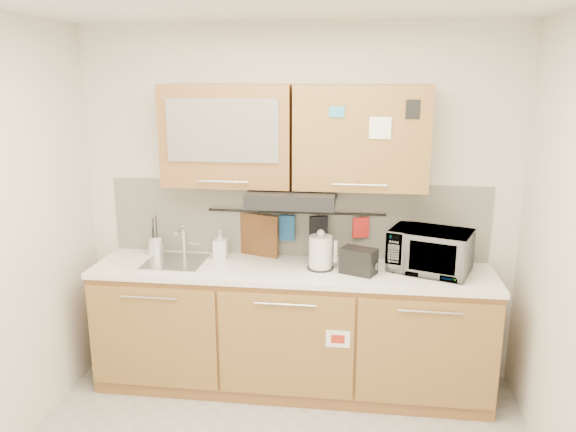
# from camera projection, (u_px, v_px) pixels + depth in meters

# --- Properties ---
(wall_back) EXTENTS (3.20, 0.00, 3.20)m
(wall_back) POSITION_uv_depth(u_px,v_px,m) (296.00, 206.00, 4.16)
(wall_back) COLOR silver
(wall_back) RESTS_ON ground
(base_cabinet) EXTENTS (2.80, 0.64, 0.88)m
(base_cabinet) POSITION_uv_depth(u_px,v_px,m) (291.00, 335.00, 4.08)
(base_cabinet) COLOR olive
(base_cabinet) RESTS_ON floor
(countertop) EXTENTS (2.82, 0.62, 0.04)m
(countertop) POSITION_uv_depth(u_px,v_px,m) (291.00, 271.00, 3.96)
(countertop) COLOR white
(countertop) RESTS_ON base_cabinet
(backsplash) EXTENTS (2.80, 0.02, 0.56)m
(backsplash) POSITION_uv_depth(u_px,v_px,m) (296.00, 219.00, 4.17)
(backsplash) COLOR silver
(backsplash) RESTS_ON countertop
(upper_cabinets) EXTENTS (1.82, 0.37, 0.70)m
(upper_cabinets) POSITION_uv_depth(u_px,v_px,m) (293.00, 136.00, 3.86)
(upper_cabinets) COLOR olive
(upper_cabinets) RESTS_ON wall_back
(range_hood) EXTENTS (0.60, 0.46, 0.10)m
(range_hood) POSITION_uv_depth(u_px,v_px,m) (292.00, 197.00, 3.89)
(range_hood) COLOR black
(range_hood) RESTS_ON upper_cabinets
(sink) EXTENTS (0.42, 0.40, 0.26)m
(sink) POSITION_uv_depth(u_px,v_px,m) (176.00, 262.00, 4.07)
(sink) COLOR silver
(sink) RESTS_ON countertop
(utensil_rail) EXTENTS (1.30, 0.02, 0.02)m
(utensil_rail) POSITION_uv_depth(u_px,v_px,m) (296.00, 212.00, 4.12)
(utensil_rail) COLOR black
(utensil_rail) RESTS_ON backsplash
(utensil_crock) EXTENTS (0.15, 0.15, 0.30)m
(utensil_crock) POSITION_uv_depth(u_px,v_px,m) (156.00, 245.00, 4.22)
(utensil_crock) COLOR silver
(utensil_crock) RESTS_ON countertop
(kettle) EXTENTS (0.21, 0.18, 0.29)m
(kettle) POSITION_uv_depth(u_px,v_px,m) (321.00, 253.00, 3.91)
(kettle) COLOR silver
(kettle) RESTS_ON countertop
(toaster) EXTENTS (0.27, 0.22, 0.18)m
(toaster) POSITION_uv_depth(u_px,v_px,m) (359.00, 261.00, 3.82)
(toaster) COLOR black
(toaster) RESTS_ON countertop
(microwave) EXTENTS (0.62, 0.52, 0.29)m
(microwave) POSITION_uv_depth(u_px,v_px,m) (430.00, 251.00, 3.86)
(microwave) COLOR #999999
(microwave) RESTS_ON countertop
(soap_bottle) EXTENTS (0.10, 0.10, 0.22)m
(soap_bottle) POSITION_uv_depth(u_px,v_px,m) (220.00, 245.00, 4.13)
(soap_bottle) COLOR #999999
(soap_bottle) RESTS_ON countertop
(cutting_board) EXTENTS (0.30, 0.13, 0.38)m
(cutting_board) POSITION_uv_depth(u_px,v_px,m) (259.00, 239.00, 4.19)
(cutting_board) COLOR brown
(cutting_board) RESTS_ON utensil_rail
(oven_mitt) EXTENTS (0.12, 0.03, 0.19)m
(oven_mitt) POSITION_uv_depth(u_px,v_px,m) (287.00, 228.00, 4.14)
(oven_mitt) COLOR #1D4C85
(oven_mitt) RESTS_ON utensil_rail
(dark_pouch) EXTENTS (0.14, 0.08, 0.21)m
(dark_pouch) POSITION_uv_depth(u_px,v_px,m) (318.00, 230.00, 4.11)
(dark_pouch) COLOR black
(dark_pouch) RESTS_ON utensil_rail
(pot_holder) EXTENTS (0.12, 0.06, 0.15)m
(pot_holder) POSITION_uv_depth(u_px,v_px,m) (361.00, 228.00, 4.07)
(pot_holder) COLOR red
(pot_holder) RESTS_ON utensil_rail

